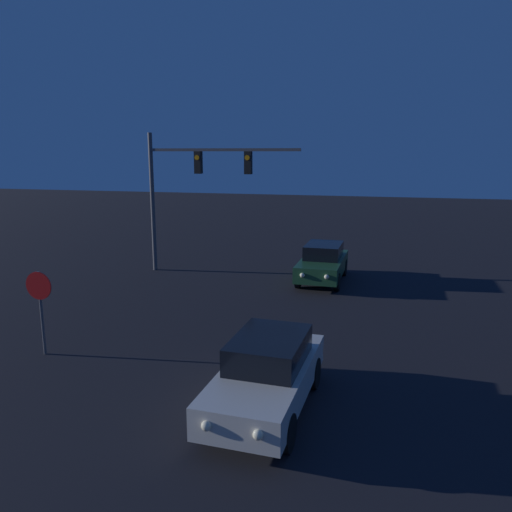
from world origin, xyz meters
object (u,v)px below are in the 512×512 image
Objects in this scene: car_near at (267,373)px; car_far at (323,262)px; traffic_signal_mast at (190,179)px; stop_sign at (40,297)px.

car_near is 1.01× the size of car_far.
car_near is 10.42m from car_far.
car_far is 0.64× the size of traffic_signal_mast.
stop_sign is (-6.14, 1.27, 0.75)m from car_near.
car_near is at bearing 92.36° from car_far.
car_far is 10.96m from stop_sign.
car_far is at bearing -86.36° from car_near.
traffic_signal_mast reaches higher than car_far.
traffic_signal_mast reaches higher than car_near.
traffic_signal_mast reaches higher than stop_sign.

